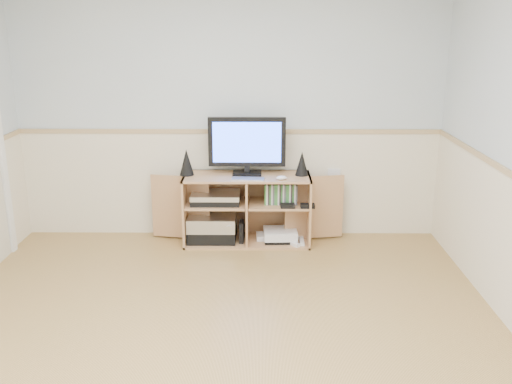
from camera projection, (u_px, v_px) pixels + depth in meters
room at (199, 164)px, 3.28m from camera, size 4.04×4.54×2.54m
media_cabinet at (247, 207)px, 5.38m from camera, size 1.83×0.44×0.65m
monitor at (247, 144)px, 5.21m from camera, size 0.71×0.18×0.53m
speaker_left at (187, 162)px, 5.23m from camera, size 0.13×0.13×0.24m
speaker_right at (302, 163)px, 5.23m from camera, size 0.12×0.12×0.22m
keyboard at (248, 179)px, 5.11m from camera, size 0.30×0.14×0.01m
mouse at (281, 178)px, 5.10m from camera, size 0.11×0.09×0.04m
av_components at (214, 220)px, 5.37m from camera, size 0.52×0.33×0.47m
game_consoles at (279, 235)px, 5.39m from camera, size 0.45×0.30×0.11m
game_cases at (281, 193)px, 5.27m from camera, size 0.30×0.13×0.19m
wall_outlet at (334, 175)px, 5.47m from camera, size 0.12×0.03×0.12m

